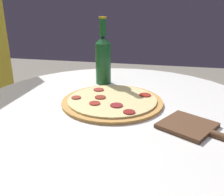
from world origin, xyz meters
name	(u,v)px	position (x,y,z in m)	size (l,w,h in m)	color
table	(117,148)	(0.00, 0.00, 0.59)	(1.03, 1.03, 0.78)	silver
pizza	(112,101)	(0.00, 0.02, 0.78)	(0.36, 0.36, 0.02)	#C68E47
beer_bottle	(103,58)	(0.23, 0.11, 0.89)	(0.07, 0.07, 0.28)	#195628
pizza_paddle	(195,128)	(-0.15, -0.25, 0.78)	(0.19, 0.25, 0.02)	brown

